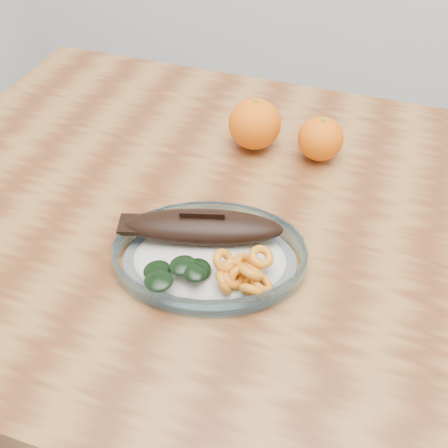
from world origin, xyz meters
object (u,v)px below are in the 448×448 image
Objects in this scene: plated_meal at (209,253)px; orange_left at (255,124)px; orange_right at (320,139)px; dining_table at (278,270)px.

plated_meal is 0.28m from orange_left.
orange_right is (0.11, 0.00, -0.01)m from orange_left.
orange_right is (0.09, 0.28, 0.02)m from plated_meal.
orange_right is at bearing 1.07° from orange_left.
plated_meal is 7.75× the size of orange_right.
orange_left is at bearing -178.93° from orange_right.
plated_meal is at bearing -125.22° from dining_table.
plated_meal reaches higher than dining_table.
plated_meal is (-0.07, -0.11, 0.12)m from dining_table.
plated_meal is at bearing -107.75° from orange_right.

